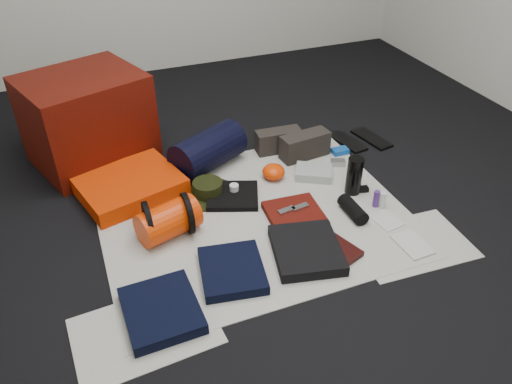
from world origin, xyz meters
name	(u,v)px	position (x,y,z in m)	size (l,w,h in m)	color
floor	(254,218)	(0.00, 0.00, -0.01)	(4.50, 4.50, 0.02)	black
newspaper_mat	(254,216)	(0.00, 0.00, 0.00)	(1.60, 1.30, 0.01)	silver
newspaper_sheet_front_left	(145,331)	(-0.70, -0.55, 0.00)	(0.58, 0.40, 0.00)	silver
newspaper_sheet_front_right	(411,244)	(0.65, -0.50, 0.00)	(0.58, 0.40, 0.00)	silver
red_cabinet	(87,120)	(-0.72, 0.92, 0.28)	(0.66, 0.55, 0.55)	#510E06
sleeping_pad	(130,186)	(-0.58, 0.46, 0.06)	(0.54, 0.44, 0.10)	red
stuff_sack	(168,220)	(-0.46, 0.01, 0.10)	(0.18, 0.18, 0.31)	red
sack_strap_left	(148,222)	(-0.56, 0.01, 0.11)	(0.22, 0.22, 0.03)	black
sack_strap_right	(187,213)	(-0.36, 0.01, 0.11)	(0.22, 0.22, 0.03)	black
navy_duffel	(208,150)	(-0.08, 0.56, 0.12)	(0.24, 0.24, 0.45)	black
boonie_brim	(208,194)	(-0.17, 0.28, 0.01)	(0.33, 0.33, 0.01)	black
boonie_crown	(208,188)	(-0.17, 0.28, 0.05)	(0.17, 0.17, 0.07)	black
hiking_boot_left	(278,141)	(0.39, 0.58, 0.08)	(0.29, 0.11, 0.14)	#2C2622
hiking_boot_right	(305,145)	(0.52, 0.45, 0.08)	(0.31, 0.12, 0.16)	#2C2622
flip_flop_left	(347,142)	(0.87, 0.51, 0.01)	(0.11, 0.29, 0.02)	black
flip_flop_right	(371,138)	(1.04, 0.49, 0.01)	(0.11, 0.30, 0.02)	black
trousers_navy_a	(161,310)	(-0.62, -0.49, 0.03)	(0.31, 0.35, 0.05)	black
trousers_navy_b	(232,270)	(-0.26, -0.38, 0.03)	(0.29, 0.33, 0.05)	black
trousers_charcoal	(307,250)	(0.13, -0.38, 0.03)	(0.32, 0.36, 0.06)	black
black_tshirt	(233,196)	(-0.05, 0.19, 0.02)	(0.28, 0.26, 0.03)	black
red_shirt	(295,215)	(0.20, -0.10, 0.03)	(0.29, 0.29, 0.04)	#4E0E08
orange_stuff_sack	(274,172)	(0.24, 0.29, 0.05)	(0.14, 0.14, 0.09)	red
first_aid_pouch	(314,173)	(0.47, 0.22, 0.03)	(0.21, 0.16, 0.05)	#939B94
water_bottle	(354,176)	(0.60, 0.00, 0.12)	(0.09, 0.09, 0.22)	black
speaker	(353,209)	(0.49, -0.19, 0.04)	(0.08, 0.08, 0.20)	black
compact_camera	(338,163)	(0.67, 0.28, 0.02)	(0.09, 0.05, 0.04)	#9E9EA2
cyan_case	(340,151)	(0.75, 0.40, 0.02)	(0.10, 0.07, 0.03)	#10499D
toiletry_purple	(376,199)	(0.65, -0.17, 0.06)	(0.03, 0.03, 0.10)	#4C2579
toiletry_clear	(383,200)	(0.68, -0.19, 0.05)	(0.03, 0.03, 0.09)	silver
paperback_book	(340,249)	(0.29, -0.42, 0.02)	(0.13, 0.20, 0.03)	black
map_booklet	(412,244)	(0.65, -0.52, 0.01)	(0.13, 0.20, 0.01)	#BAB9B1
map_printout	(386,220)	(0.64, -0.30, 0.01)	(0.12, 0.16, 0.01)	#BAB9B1
sunglasses	(359,189)	(0.64, -0.01, 0.02)	(0.10, 0.04, 0.03)	black
key_cluster	(168,318)	(-0.60, -0.53, 0.01)	(0.06, 0.06, 0.01)	#9E9EA2
tape_roll	(234,188)	(-0.03, 0.22, 0.05)	(0.05, 0.05, 0.04)	silver
energy_bar_a	(287,210)	(0.16, -0.08, 0.05)	(0.10, 0.04, 0.01)	#9E9EA2
energy_bar_b	(300,207)	(0.24, -0.08, 0.05)	(0.10, 0.04, 0.01)	#9E9EA2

